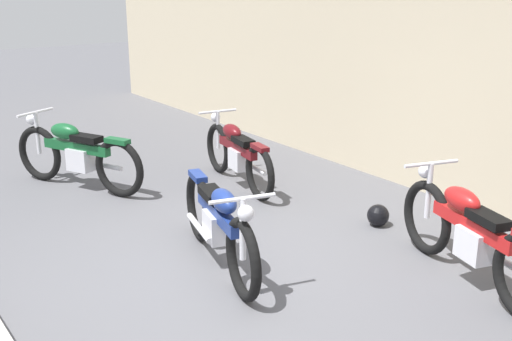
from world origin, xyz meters
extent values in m
plane|color=#56565B|center=(0.00, 0.00, 0.00)|extent=(40.00, 40.00, 0.00)
cube|color=beige|center=(0.00, 3.48, 1.61)|extent=(18.00, 0.30, 3.22)
sphere|color=black|center=(0.07, 2.05, 0.12)|extent=(0.24, 0.24, 0.24)
torus|color=black|center=(0.52, -0.06, 0.36)|extent=(0.71, 0.27, 0.71)
torus|color=black|center=(-0.76, 0.27, 0.36)|extent=(0.71, 0.27, 0.71)
cube|color=silver|center=(-0.17, 0.12, 0.38)|extent=(0.35, 0.27, 0.27)
cube|color=navy|center=(-0.12, 0.11, 0.53)|extent=(1.00, 0.35, 0.12)
ellipsoid|color=navy|center=(0.05, 0.06, 0.71)|extent=(0.47, 0.30, 0.20)
cube|color=black|center=(-0.29, 0.15, 0.66)|extent=(0.42, 0.27, 0.08)
cube|color=navy|center=(-0.76, 0.27, 0.69)|extent=(0.33, 0.19, 0.06)
cylinder|color=silver|center=(0.52, -0.06, 0.63)|extent=(0.05, 0.05, 0.54)
cylinder|color=silver|center=(0.52, -0.06, 0.90)|extent=(0.18, 0.56, 0.04)
sphere|color=silver|center=(0.60, -0.08, 0.80)|extent=(0.14, 0.14, 0.14)
cylinder|color=silver|center=(-0.39, 0.06, 0.31)|extent=(0.68, 0.23, 0.06)
torus|color=black|center=(0.81, 1.92, 0.37)|extent=(0.73, 0.30, 0.73)
cube|color=silver|center=(1.50, 1.71, 0.39)|extent=(0.36, 0.28, 0.28)
cube|color=#B21919|center=(1.46, 1.73, 0.55)|extent=(1.01, 0.39, 0.12)
ellipsoid|color=#B21919|center=(1.28, 1.78, 0.73)|extent=(0.48, 0.32, 0.20)
cube|color=black|center=(1.63, 1.67, 0.68)|extent=(0.44, 0.29, 0.08)
cylinder|color=silver|center=(0.81, 1.92, 0.64)|extent=(0.06, 0.06, 0.55)
cylinder|color=silver|center=(0.81, 1.92, 0.92)|extent=(0.20, 0.57, 0.04)
sphere|color=silver|center=(0.73, 1.94, 0.82)|extent=(0.14, 0.14, 0.14)
cylinder|color=silver|center=(1.73, 1.77, 0.32)|extent=(0.69, 0.26, 0.06)
torus|color=black|center=(-2.61, 1.69, 0.34)|extent=(0.69, 0.19, 0.69)
torus|color=black|center=(-1.36, 1.48, 0.34)|extent=(0.69, 0.19, 0.69)
cube|color=silver|center=(-1.94, 1.58, 0.36)|extent=(0.33, 0.23, 0.26)
cube|color=#590F14|center=(-1.98, 1.59, 0.51)|extent=(0.97, 0.25, 0.11)
ellipsoid|color=#590F14|center=(-2.15, 1.61, 0.68)|extent=(0.44, 0.25, 0.19)
cube|color=black|center=(-1.82, 1.56, 0.63)|extent=(0.40, 0.23, 0.08)
cube|color=#590F14|center=(-1.36, 1.48, 0.66)|extent=(0.32, 0.16, 0.06)
cylinder|color=silver|center=(-2.61, 1.69, 0.60)|extent=(0.05, 0.05, 0.52)
cylinder|color=silver|center=(-2.61, 1.69, 0.86)|extent=(0.12, 0.54, 0.03)
sphere|color=silver|center=(-2.68, 1.70, 0.77)|extent=(0.13, 0.13, 0.13)
cylinder|color=silver|center=(-1.73, 1.66, 0.30)|extent=(0.66, 0.16, 0.06)
torus|color=black|center=(-3.69, -0.43, 0.37)|extent=(0.71, 0.40, 0.74)
torus|color=black|center=(-2.46, 0.16, 0.37)|extent=(0.71, 0.40, 0.74)
cube|color=silver|center=(-3.03, -0.11, 0.39)|extent=(0.38, 0.32, 0.28)
cube|color=#145128|center=(-3.07, -0.14, 0.55)|extent=(0.98, 0.54, 0.12)
ellipsoid|color=#145128|center=(-3.24, -0.21, 0.73)|extent=(0.49, 0.37, 0.20)
cube|color=black|center=(-2.91, -0.06, 0.68)|extent=(0.44, 0.34, 0.08)
cube|color=#145128|center=(-2.46, 0.16, 0.71)|extent=(0.34, 0.25, 0.06)
cylinder|color=silver|center=(-3.69, -0.43, 0.65)|extent=(0.06, 0.06, 0.56)
cylinder|color=silver|center=(-3.69, -0.43, 0.92)|extent=(0.28, 0.54, 0.04)
sphere|color=silver|center=(-3.76, -0.46, 0.82)|extent=(0.14, 0.14, 0.14)
cylinder|color=silver|center=(-2.90, 0.08, 0.32)|extent=(0.66, 0.36, 0.06)
camera|label=1|loc=(4.42, -2.73, 2.61)|focal=43.67mm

